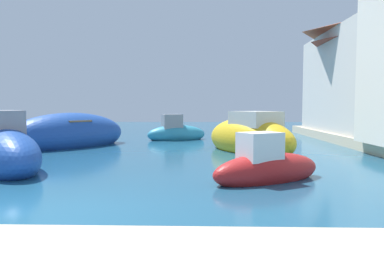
% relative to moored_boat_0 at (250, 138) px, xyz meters
% --- Properties ---
extents(ground, '(80.00, 80.00, 0.00)m').
position_rel_moored_boat_0_xyz_m(ground, '(-5.07, -9.58, -0.61)').
color(ground, '#1E5170').
extents(quay_promenade, '(44.00, 32.00, 0.50)m').
position_rel_moored_boat_0_xyz_m(quay_promenade, '(-0.75, -9.95, -0.36)').
color(quay_promenade, beige).
rests_on(quay_promenade, ground).
extents(moored_boat_0, '(4.55, 5.82, 2.22)m').
position_rel_moored_boat_0_xyz_m(moored_boat_0, '(0.00, 0.00, 0.00)').
color(moored_boat_0, gold).
rests_on(moored_boat_0, ground).
extents(moored_boat_1, '(4.61, 4.91, 2.26)m').
position_rel_moored_boat_0_xyz_m(moored_boat_1, '(-8.35, -4.92, -0.03)').
color(moored_boat_1, '#1E479E').
rests_on(moored_boat_1, ground).
extents(moored_boat_2, '(5.67, 6.54, 2.17)m').
position_rel_moored_boat_0_xyz_m(moored_boat_2, '(-8.66, 1.70, -0.01)').
color(moored_boat_2, '#1E479E').
rests_on(moored_boat_2, ground).
extents(moored_boat_3, '(3.78, 2.46, 1.79)m').
position_rel_moored_boat_0_xyz_m(moored_boat_3, '(-3.66, 5.55, -0.19)').
color(moored_boat_3, teal).
rests_on(moored_boat_3, ground).
extents(moored_boat_4, '(3.51, 2.67, 1.54)m').
position_rel_moored_boat_0_xyz_m(moored_boat_4, '(-0.36, -6.35, -0.24)').
color(moored_boat_4, '#B21E1E').
rests_on(moored_boat_4, ground).
extents(waterfront_building_annex, '(5.95, 9.87, 6.87)m').
position_rel_moored_boat_0_xyz_m(waterfront_building_annex, '(7.93, 5.77, 3.38)').
color(waterfront_building_annex, beige).
rests_on(waterfront_building_annex, quay_promenade).
extents(waterfront_building_far, '(5.31, 10.40, 6.13)m').
position_rel_moored_boat_0_xyz_m(waterfront_building_far, '(7.93, 5.52, 3.00)').
color(waterfront_building_far, silver).
rests_on(waterfront_building_far, quay_promenade).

